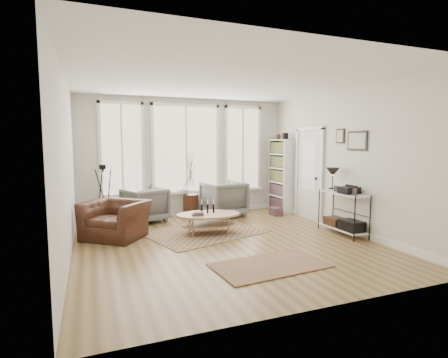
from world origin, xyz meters
name	(u,v)px	position (x,y,z in m)	size (l,w,h in m)	color
room	(226,164)	(0.02, 0.03, 1.43)	(5.50, 5.54, 2.90)	olive
bay_window	(186,151)	(0.00, 2.71, 1.61)	(4.14, 0.12, 2.24)	tan
door	(309,172)	(2.57, 1.15, 1.12)	(0.09, 1.06, 2.22)	silver
bookcase	(281,175)	(2.44, 2.23, 0.96)	(0.31, 0.85, 2.06)	white
low_shelf	(343,209)	(2.38, -0.30, 0.51)	(0.38, 1.08, 1.30)	white
wall_art	(353,140)	(2.58, -0.27, 1.88)	(0.04, 0.88, 0.44)	black
rug_main	(204,232)	(-0.15, 0.84, 0.01)	(2.22, 1.67, 0.01)	brown
rug_runner	(270,265)	(0.18, -1.37, 0.01)	(1.69, 0.94, 0.01)	brown
coffee_table	(208,218)	(-0.10, 0.71, 0.32)	(1.36, 0.96, 0.59)	tan
armchair_left	(145,205)	(-1.13, 2.20, 0.40)	(0.85, 0.87, 0.79)	slate
armchair_right	(223,199)	(0.79, 2.16, 0.43)	(0.93, 0.95, 0.87)	slate
side_table	(190,186)	(-0.03, 2.25, 0.77)	(0.38, 0.38, 1.61)	#3B1E13
vase	(184,189)	(-0.18, 2.29, 0.70)	(0.25, 0.25, 0.26)	silver
accent_chair	(115,220)	(-1.85, 1.05, 0.35)	(1.09, 0.95, 0.71)	#3B1E13
tripod_camera	(104,198)	(-2.01, 2.08, 0.62)	(0.47, 0.47, 1.34)	black
book_stack_near	(276,211)	(2.05, 1.79, 0.10)	(0.24, 0.30, 0.19)	brown
book_stack_far	(277,213)	(2.05, 1.69, 0.07)	(0.17, 0.22, 0.14)	brown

